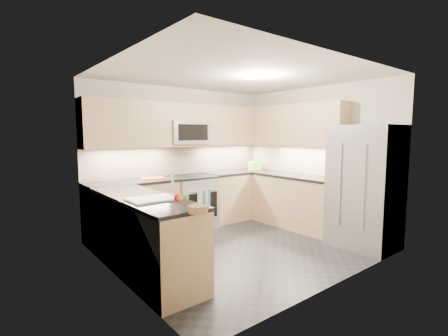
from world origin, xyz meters
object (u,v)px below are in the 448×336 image
fruit_basket (198,209)px  microwave (187,132)px  cutting_board (153,178)px  gas_range (192,202)px  refrigerator (365,187)px  utensil_bowl (255,166)px

fruit_basket → microwave: bearing=59.8°
cutting_board → fruit_basket: fruit_basket is taller
gas_range → fruit_basket: bearing=-121.5°
gas_range → cutting_board: bearing=172.6°
microwave → refrigerator: size_ratio=0.42×
gas_range → refrigerator: (1.45, -2.43, 0.45)m
microwave → refrigerator: bearing=-60.4°
fruit_basket → utensil_bowl: bearing=38.1°
gas_range → microwave: bearing=90.0°
refrigerator → cutting_board: 3.31m
gas_range → utensil_bowl: 1.63m
microwave → utensil_bowl: size_ratio=2.78×
gas_range → microwave: (0.00, 0.12, 1.24)m
gas_range → cutting_board: cutting_board is taller
gas_range → refrigerator: refrigerator is taller
refrigerator → utensil_bowl: bearing=88.1°
refrigerator → utensil_bowl: size_ratio=6.58×
cutting_board → utensil_bowl: bearing=-2.8°
gas_range → fruit_basket: fruit_basket is taller
utensil_bowl → gas_range: bearing=179.3°
utensil_bowl → cutting_board: (-2.24, 0.11, -0.07)m
refrigerator → cutting_board: size_ratio=5.09×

